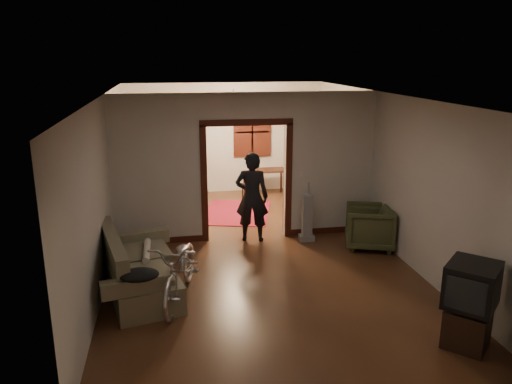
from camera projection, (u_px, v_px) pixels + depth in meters
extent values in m
cube|color=#3D2113|center=(253.00, 251.00, 9.09)|extent=(5.00, 8.50, 0.01)
cube|color=white|center=(253.00, 95.00, 8.35)|extent=(5.00, 8.50, 0.01)
cube|color=beige|center=(225.00, 138.00, 12.75)|extent=(5.00, 0.02, 2.80)
cube|color=beige|center=(105.00, 183.00, 8.30)|extent=(0.02, 8.50, 2.80)
cube|color=beige|center=(387.00, 171.00, 9.14)|extent=(0.02, 8.50, 2.80)
cube|color=beige|center=(246.00, 167.00, 9.43)|extent=(5.00, 0.14, 2.80)
cube|color=#3D160D|center=(246.00, 183.00, 9.51)|extent=(1.74, 0.20, 2.32)
cube|color=black|center=(252.00, 132.00, 12.80)|extent=(0.98, 0.06, 1.28)
sphere|color=#FFE0A5|center=(233.00, 108.00, 10.84)|extent=(0.24, 0.24, 0.24)
cube|color=silver|center=(301.00, 174.00, 9.58)|extent=(0.08, 0.01, 0.12)
cube|color=brown|center=(139.00, 263.00, 7.42)|extent=(1.32, 2.14, 0.92)
cylinder|color=beige|center=(147.00, 251.00, 7.70)|extent=(0.11, 0.84, 0.11)
ellipsoid|color=black|center=(139.00, 275.00, 6.50)|extent=(0.52, 0.39, 0.15)
imported|color=silver|center=(181.00, 268.00, 7.18)|extent=(1.06, 1.93, 0.96)
imported|color=#424728|center=(369.00, 227.00, 9.20)|extent=(1.09, 1.07, 0.79)
cube|color=black|center=(467.00, 327.00, 6.09)|extent=(0.72, 0.72, 0.49)
cube|color=black|center=(472.00, 285.00, 5.94)|extent=(0.83, 0.83, 0.54)
cube|color=gray|center=(307.00, 218.00, 9.50)|extent=(0.32, 0.28, 0.91)
imported|color=black|center=(252.00, 197.00, 9.42)|extent=(0.71, 0.56, 1.72)
cube|color=maroon|center=(237.00, 212.00, 11.30)|extent=(1.88, 2.19, 0.01)
cube|color=#223821|center=(169.00, 158.00, 12.34)|extent=(1.09, 0.74, 2.01)
sphere|color=#1E5972|center=(167.00, 120.00, 12.09)|extent=(0.25, 0.25, 0.25)
cube|color=#311910|center=(267.00, 183.00, 12.66)|extent=(1.00, 0.74, 0.66)
cube|color=#311910|center=(250.00, 185.00, 12.13)|extent=(0.39, 0.39, 0.81)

